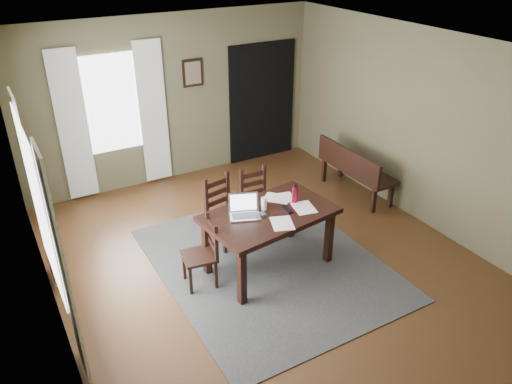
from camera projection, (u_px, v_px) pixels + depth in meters
ground at (268, 264)px, 6.41m from camera, size 5.00×6.00×0.01m
room_shell at (269, 132)px, 5.56m from camera, size 5.02×6.02×2.71m
rug at (268, 263)px, 6.40m from camera, size 2.60×3.20×0.01m
dining_table at (269, 219)px, 6.02m from camera, size 1.68×1.14×0.78m
chair_end at (203, 254)px, 5.85m from camera, size 0.43×0.43×0.87m
chair_back_left at (224, 212)px, 6.63m from camera, size 0.49×0.49×0.95m
chair_back_right at (257, 202)px, 6.88m from camera, size 0.43×0.43×0.93m
bench at (354, 167)px, 7.85m from camera, size 0.46×1.43×0.81m
laptop at (244, 210)px, 5.91m from camera, size 0.44×0.39×0.24m
computer_mouse at (263, 214)px, 5.91m from camera, size 0.05×0.09×0.03m
tv_remote at (287, 209)px, 6.02m from camera, size 0.06×0.19×0.02m
drinking_glass at (264, 204)px, 6.00m from camera, size 0.09×0.09×0.16m
water_bottle at (295, 194)px, 6.15m from camera, size 0.10×0.10×0.25m
paper_b at (304, 208)px, 6.07m from camera, size 0.31×0.36×0.00m
paper_c at (277, 198)px, 6.29m from camera, size 0.40×0.40×0.00m
paper_d at (286, 197)px, 6.31m from camera, size 0.25×0.30×0.00m
paper_e at (282, 223)px, 5.75m from camera, size 0.34×0.38×0.00m
window_left at (39, 205)px, 4.80m from camera, size 0.01×1.30×1.70m
window_back at (112, 104)px, 7.56m from camera, size 1.00×0.01×1.50m
curtain_left_near at (63, 270)px, 4.30m from camera, size 0.03×0.48×2.30m
curtain_left_far at (34, 193)px, 5.56m from camera, size 0.03×0.48×2.30m
curtain_back_left at (73, 127)px, 7.39m from camera, size 0.44×0.03×2.30m
curtain_back_right at (153, 113)px, 7.93m from camera, size 0.44×0.03×2.30m
framed_picture at (193, 73)px, 8.01m from camera, size 0.34×0.03×0.44m
doorway_back at (262, 102)px, 8.91m from camera, size 1.30×0.03×2.10m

